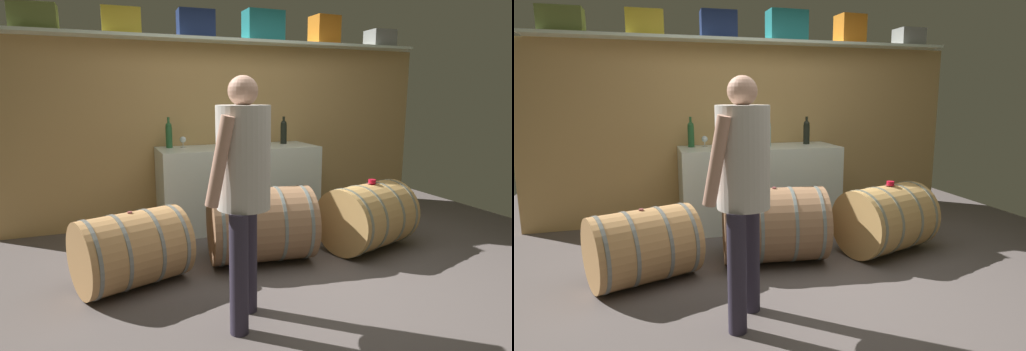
% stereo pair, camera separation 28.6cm
% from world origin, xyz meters
% --- Properties ---
extents(ground_plane, '(6.31, 7.42, 0.02)m').
position_xyz_m(ground_plane, '(0.00, 0.53, -0.01)').
color(ground_plane, '#5A504E').
extents(back_wall_panel, '(5.11, 0.10, 2.04)m').
position_xyz_m(back_wall_panel, '(0.00, 2.11, 1.02)').
color(back_wall_panel, tan).
rests_on(back_wall_panel, ground).
extents(high_shelf_board, '(4.70, 0.40, 0.03)m').
position_xyz_m(high_shelf_board, '(0.00, 1.96, 2.05)').
color(high_shelf_board, silver).
rests_on(high_shelf_board, back_wall_panel).
extents(toolcase_olive, '(0.42, 0.26, 0.24)m').
position_xyz_m(toolcase_olive, '(-1.97, 1.96, 2.19)').
color(toolcase_olive, olive).
rests_on(toolcase_olive, high_shelf_board).
extents(toolcase_yellow, '(0.38, 0.24, 0.26)m').
position_xyz_m(toolcase_yellow, '(-1.17, 1.96, 2.20)').
color(toolcase_yellow, yellow).
rests_on(toolcase_yellow, high_shelf_board).
extents(toolcase_navy, '(0.39, 0.25, 0.29)m').
position_xyz_m(toolcase_navy, '(-0.41, 1.96, 2.21)').
color(toolcase_navy, navy).
rests_on(toolcase_navy, high_shelf_board).
extents(toolcase_teal, '(0.44, 0.27, 0.33)m').
position_xyz_m(toolcase_teal, '(0.38, 1.96, 2.24)').
color(toolcase_teal, teal).
rests_on(toolcase_teal, high_shelf_board).
extents(toolcase_orange, '(0.32, 0.28, 0.33)m').
position_xyz_m(toolcase_orange, '(1.17, 1.96, 2.23)').
color(toolcase_orange, orange).
rests_on(toolcase_orange, high_shelf_board).
extents(toolcase_grey, '(0.32, 0.28, 0.21)m').
position_xyz_m(toolcase_grey, '(1.98, 1.96, 2.17)').
color(toolcase_grey, gray).
rests_on(toolcase_grey, high_shelf_board).
extents(work_cabinet, '(1.76, 0.66, 0.90)m').
position_xyz_m(work_cabinet, '(-0.01, 1.72, 0.45)').
color(work_cabinet, white).
rests_on(work_cabinet, ground).
extents(wine_bottle_clear, '(0.06, 0.06, 0.33)m').
position_xyz_m(wine_bottle_clear, '(0.09, 1.72, 1.04)').
color(wine_bottle_clear, '#ABC9C1').
rests_on(wine_bottle_clear, work_cabinet).
extents(wine_bottle_green, '(0.07, 0.07, 0.33)m').
position_xyz_m(wine_bottle_green, '(-0.75, 1.89, 1.05)').
color(wine_bottle_green, '#295E31').
rests_on(wine_bottle_green, work_cabinet).
extents(wine_bottle_dark, '(0.08, 0.08, 0.32)m').
position_xyz_m(wine_bottle_dark, '(0.59, 1.82, 1.04)').
color(wine_bottle_dark, black).
rests_on(wine_bottle_dark, work_cabinet).
extents(wine_glass, '(0.07, 0.07, 0.12)m').
position_xyz_m(wine_glass, '(-0.60, 1.86, 0.98)').
color(wine_glass, white).
rests_on(wine_glass, work_cabinet).
extents(wine_barrel_near, '(0.97, 0.84, 0.64)m').
position_xyz_m(wine_barrel_near, '(0.90, 0.55, 0.32)').
color(wine_barrel_near, tan).
rests_on(wine_barrel_near, ground).
extents(wine_barrel_far, '(0.94, 0.81, 0.59)m').
position_xyz_m(wine_barrel_far, '(-1.29, 0.50, 0.29)').
color(wine_barrel_far, tan).
rests_on(wine_barrel_far, ground).
extents(wine_barrel_flank, '(0.97, 0.76, 0.67)m').
position_xyz_m(wine_barrel_flank, '(-0.17, 0.63, 0.33)').
color(wine_barrel_flank, '#986D4B').
rests_on(wine_barrel_flank, ground).
extents(tasting_cup, '(0.07, 0.07, 0.04)m').
position_xyz_m(tasting_cup, '(0.93, 0.55, 0.66)').
color(tasting_cup, red).
rests_on(tasting_cup, wine_barrel_near).
extents(winemaker_pouring, '(0.45, 0.51, 1.57)m').
position_xyz_m(winemaker_pouring, '(-0.66, -0.30, 0.97)').
color(winemaker_pouring, '#322C3D').
rests_on(winemaker_pouring, ground).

